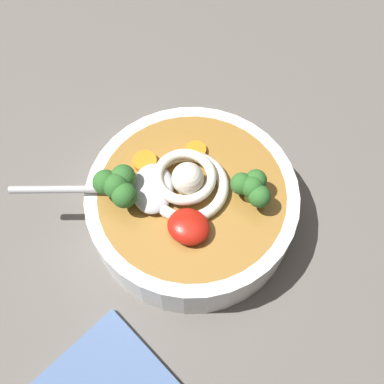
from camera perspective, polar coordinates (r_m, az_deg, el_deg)
name	(u,v)px	position (r cm, az deg, el deg)	size (l,w,h in cm)	color
table_slab	(173,197)	(57.08, -2.37, -0.62)	(101.40, 101.40, 3.16)	#5B5651
soup_bowl	(192,205)	(51.28, 0.00, -1.56)	(22.78, 22.78, 6.03)	white
noodle_pile	(187,182)	(47.94, -0.63, 1.29)	(9.52, 9.34, 3.83)	silver
soup_spoon	(140,189)	(48.28, -6.39, 0.40)	(16.86, 10.86, 1.60)	#B7B7BC
chili_sauce_dollop	(189,226)	(45.86, -0.43, -4.28)	(4.34, 3.90, 1.95)	#B2190F
broccoli_floret_center	(252,188)	(46.79, 7.39, 0.51)	(4.49, 3.86, 3.55)	#7A9E60
broccoli_floret_far	(117,186)	(46.78, -9.20, 0.79)	(5.10, 4.39, 4.03)	#7A9E60
carrot_slice_extra_b	(145,162)	(50.46, -5.83, 3.75)	(2.60, 2.60, 0.70)	orange
carrot_slice_extra_a	(196,150)	(51.08, 0.46, 5.16)	(2.31, 2.31, 0.57)	orange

